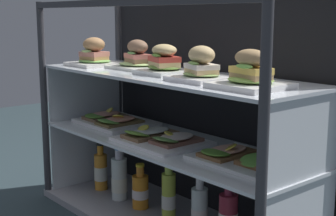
{
  "coord_description": "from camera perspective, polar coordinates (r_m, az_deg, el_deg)",
  "views": [
    {
      "loc": [
        1.43,
        -1.21,
        0.84
      ],
      "look_at": [
        0.0,
        0.0,
        0.49
      ],
      "focal_mm": 52.61,
      "sensor_mm": 36.0,
      "label": 1
    }
  ],
  "objects": [
    {
      "name": "case_frame",
      "position": [
        1.99,
        2.95,
        0.42
      ],
      "size": [
        1.3,
        0.45,
        0.9
      ],
      "color": "#333338",
      "rests_on": "ground"
    },
    {
      "name": "riser_lower_tier",
      "position": [
        1.98,
        0.0,
        -8.6
      ],
      "size": [
        1.24,
        0.39,
        0.31
      ],
      "color": "silver",
      "rests_on": "case_base_deck"
    },
    {
      "name": "shelf_lower_glass",
      "position": [
        1.94,
        0.0,
        -4.04
      ],
      "size": [
        1.25,
        0.4,
        0.01
      ],
      "primitive_type": "cube",
      "color": "silver",
      "rests_on": "riser_lower_tier"
    },
    {
      "name": "riser_upper_tier",
      "position": [
        1.91,
        0.0,
        -0.17
      ],
      "size": [
        1.24,
        0.39,
        0.25
      ],
      "color": "silver",
      "rests_on": "shelf_lower_glass"
    },
    {
      "name": "shelf_upper_glass",
      "position": [
        1.89,
        0.0,
        3.79
      ],
      "size": [
        1.25,
        0.4,
        0.01
      ],
      "primitive_type": "cube",
      "color": "silver",
      "rests_on": "riser_upper_tier"
    },
    {
      "name": "plated_roll_sandwich_far_left",
      "position": [
        2.22,
        -8.55,
        6.02
      ],
      "size": [
        0.2,
        0.2,
        0.13
      ],
      "color": "white",
      "rests_on": "shelf_upper_glass"
    },
    {
      "name": "plated_roll_sandwich_left_of_center",
      "position": [
        2.08,
        -3.55,
        5.8
      ],
      "size": [
        0.2,
        0.2,
        0.12
      ],
      "color": "white",
      "rests_on": "shelf_upper_glass"
    },
    {
      "name": "plated_roll_sandwich_far_right",
      "position": [
        1.87,
        -0.52,
        5.32
      ],
      "size": [
        0.18,
        0.18,
        0.11
      ],
      "color": "white",
      "rests_on": "shelf_upper_glass"
    },
    {
      "name": "plated_roll_sandwich_right_of_center",
      "position": [
        1.68,
        3.88,
        4.68
      ],
      "size": [
        0.19,
        0.19,
        0.12
      ],
      "color": "white",
      "rests_on": "shelf_upper_glass"
    },
    {
      "name": "plated_roll_sandwich_near_left_corner",
      "position": [
        1.52,
        9.56,
        3.81
      ],
      "size": [
        0.21,
        0.21,
        0.12
      ],
      "color": "white",
      "rests_on": "shelf_upper_glass"
    },
    {
      "name": "open_sandwich_tray_near_right_corner",
      "position": [
        2.24,
        -6.39,
        -1.41
      ],
      "size": [
        0.34,
        0.27,
        0.06
      ],
      "color": "white",
      "rests_on": "shelf_lower_glass"
    },
    {
      "name": "open_sandwich_tray_center",
      "position": [
        1.91,
        -0.92,
        -3.46
      ],
      "size": [
        0.34,
        0.27,
        0.06
      ],
      "color": "white",
      "rests_on": "shelf_lower_glass"
    },
    {
      "name": "open_sandwich_tray_far_left",
      "position": [
        1.68,
        8.86,
        -5.68
      ],
      "size": [
        0.34,
        0.27,
        0.06
      ],
      "color": "white",
      "rests_on": "shelf_lower_glass"
    },
    {
      "name": "juice_bottle_front_second",
      "position": [
        2.37,
        -7.79,
        -7.23
      ],
      "size": [
        0.06,
        0.06,
        0.23
      ],
      "color": "orange",
      "rests_on": "case_base_deck"
    },
    {
      "name": "juice_bottle_front_middle",
      "position": [
        2.23,
        -5.65,
        -8.15
      ],
      "size": [
        0.07,
        0.07,
        0.24
      ],
      "color": "white",
      "rests_on": "case_base_deck"
    },
    {
      "name": "juice_bottle_front_fourth",
      "position": [
        2.13,
        -3.22,
        -9.55
      ],
      "size": [
        0.07,
        0.07,
        0.19
      ],
      "color": "orange",
      "rests_on": "case_base_deck"
    },
    {
      "name": "juice_bottle_near_post",
      "position": [
        2.02,
        0.08,
        -10.11
      ],
      "size": [
        0.06,
        0.06,
        0.23
      ],
      "color": "#BFCF43",
      "rests_on": "case_base_deck"
    },
    {
      "name": "juice_bottle_back_center",
      "position": [
        1.91,
        3.67,
        -11.69
      ],
      "size": [
        0.06,
        0.06,
        0.23
      ],
      "color": "white",
      "rests_on": "case_base_deck"
    }
  ]
}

